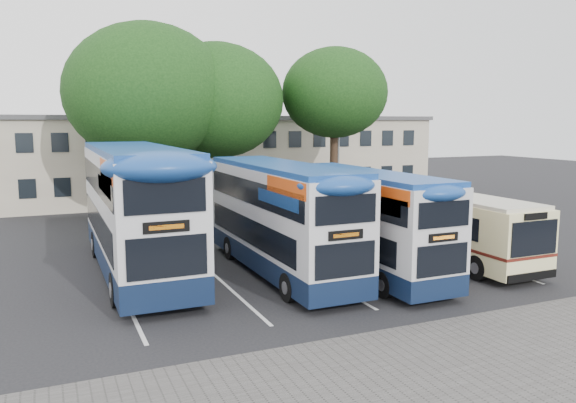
# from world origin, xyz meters

# --- Properties ---
(ground) EXTENTS (120.00, 120.00, 0.00)m
(ground) POSITION_xyz_m (0.00, 0.00, 0.00)
(ground) COLOR black
(ground) RESTS_ON ground
(paving_strip) EXTENTS (40.00, 6.00, 0.01)m
(paving_strip) POSITION_xyz_m (-2.00, -5.00, 0.01)
(paving_strip) COLOR #595654
(paving_strip) RESTS_ON ground
(bay_lines) EXTENTS (14.12, 11.00, 0.01)m
(bay_lines) POSITION_xyz_m (-3.75, 5.00, 0.01)
(bay_lines) COLOR silver
(bay_lines) RESTS_ON ground
(depot_building) EXTENTS (32.40, 8.40, 6.20)m
(depot_building) POSITION_xyz_m (0.00, 26.99, 3.15)
(depot_building) COLOR #AC9D8B
(depot_building) RESTS_ON ground
(lamp_post) EXTENTS (0.25, 1.05, 9.06)m
(lamp_post) POSITION_xyz_m (6.00, 19.97, 5.08)
(lamp_post) COLOR gray
(lamp_post) RESTS_ON ground
(tree_left) EXTENTS (9.17, 9.17, 11.25)m
(tree_left) POSITION_xyz_m (-7.42, 17.73, 7.35)
(tree_left) COLOR black
(tree_left) RESTS_ON ground
(tree_mid) EXTENTS (8.03, 8.03, 10.42)m
(tree_mid) POSITION_xyz_m (-3.36, 18.01, 7.00)
(tree_mid) COLOR black
(tree_mid) RESTS_ON ground
(tree_right) EXTENTS (6.67, 6.67, 10.41)m
(tree_right) POSITION_xyz_m (4.05, 17.03, 7.55)
(tree_right) COLOR black
(tree_right) RESTS_ON ground
(bus_dd_left) EXTENTS (2.82, 11.64, 4.85)m
(bus_dd_left) POSITION_xyz_m (-9.84, 6.90, 2.67)
(bus_dd_left) COLOR #0F1C37
(bus_dd_left) RESTS_ON ground
(bus_dd_mid) EXTENTS (2.45, 10.12, 4.22)m
(bus_dd_mid) POSITION_xyz_m (-4.84, 4.69, 2.32)
(bus_dd_mid) COLOR #0F1C37
(bus_dd_mid) RESTS_ON ground
(bus_dd_right) EXTENTS (2.28, 9.41, 3.92)m
(bus_dd_right) POSITION_xyz_m (-1.86, 3.56, 2.16)
(bus_dd_right) COLOR #0F1C37
(bus_dd_right) RESTS_ON ground
(bus_single) EXTENTS (2.40, 9.43, 2.81)m
(bus_single) POSITION_xyz_m (2.48, 4.14, 1.59)
(bus_single) COLOR #FAEEA7
(bus_single) RESTS_ON ground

